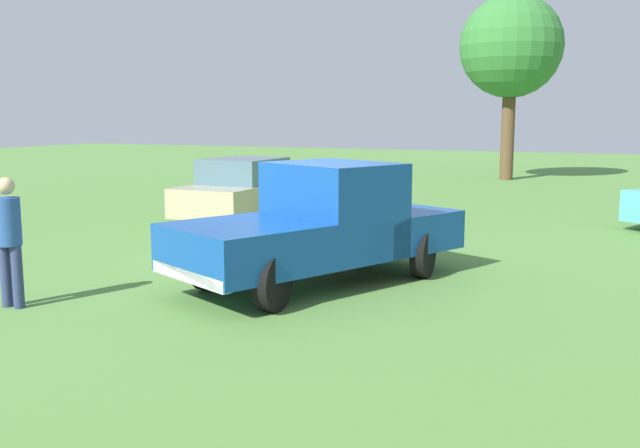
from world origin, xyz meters
TOP-DOWN VIEW (x-y plane):
  - ground_plane at (0.00, 0.00)m, footprint 80.00×80.00m
  - pickup_truck at (-0.60, -0.66)m, footprint 4.90×3.56m
  - sedan_near at (5.06, 3.93)m, footprint 4.43×1.81m
  - person_bystander at (-3.56, 2.52)m, footprint 0.33×0.34m
  - tree_back_left at (18.06, -0.23)m, footprint 3.90×3.90m

SIDE VIEW (x-z plane):
  - ground_plane at x=0.00m, z-range 0.00..0.00m
  - sedan_near at x=5.06m, z-range -0.07..1.39m
  - pickup_truck at x=-0.60m, z-range 0.02..1.82m
  - person_bystander at x=-3.56m, z-range 0.11..1.82m
  - tree_back_left at x=18.06m, z-range 1.52..8.57m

